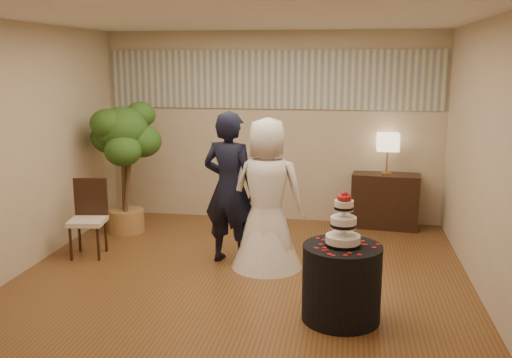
% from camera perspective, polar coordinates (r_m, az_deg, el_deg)
% --- Properties ---
extents(floor, '(5.00, 5.00, 0.00)m').
position_cam_1_polar(floor, '(6.42, -1.48, -9.91)').
color(floor, brown).
rests_on(floor, ground).
extents(ceiling, '(5.00, 5.00, 0.00)m').
position_cam_1_polar(ceiling, '(5.98, -1.63, 15.87)').
color(ceiling, white).
rests_on(ceiling, wall_back).
extents(wall_back, '(5.00, 0.06, 2.80)m').
position_cam_1_polar(wall_back, '(8.49, 1.64, 5.19)').
color(wall_back, '#C7B493').
rests_on(wall_back, ground).
extents(wall_front, '(5.00, 0.06, 2.80)m').
position_cam_1_polar(wall_front, '(3.68, -8.92, -3.71)').
color(wall_front, '#C7B493').
rests_on(wall_front, ground).
extents(wall_left, '(0.06, 5.00, 2.80)m').
position_cam_1_polar(wall_left, '(6.96, -22.23, 2.87)').
color(wall_left, '#C7B493').
rests_on(wall_left, ground).
extents(wall_right, '(0.06, 5.00, 2.80)m').
position_cam_1_polar(wall_right, '(6.10, 22.21, 1.72)').
color(wall_right, '#C7B493').
rests_on(wall_right, ground).
extents(mural_border, '(4.90, 0.02, 0.85)m').
position_cam_1_polar(mural_border, '(8.42, 1.65, 9.91)').
color(mural_border, '#ADAF9F').
rests_on(mural_border, wall_back).
extents(groom, '(0.75, 0.58, 1.81)m').
position_cam_1_polar(groom, '(6.68, -2.66, -0.92)').
color(groom, black).
rests_on(groom, floor).
extents(bride, '(0.90, 0.87, 1.75)m').
position_cam_1_polar(bride, '(6.53, 1.11, -1.48)').
color(bride, white).
rests_on(bride, floor).
extents(cake_table, '(0.74, 0.74, 0.72)m').
position_cam_1_polar(cake_table, '(5.41, 8.55, -10.21)').
color(cake_table, black).
rests_on(cake_table, floor).
extents(wedding_cake, '(0.32, 0.32, 0.51)m').
position_cam_1_polar(wedding_cake, '(5.21, 8.75, -3.95)').
color(wedding_cake, white).
rests_on(wedding_cake, cake_table).
extents(console, '(0.98, 0.51, 0.79)m').
position_cam_1_polar(console, '(8.41, 12.79, -2.13)').
color(console, black).
rests_on(console, floor).
extents(table_lamp, '(0.30, 0.30, 0.58)m').
position_cam_1_polar(table_lamp, '(8.28, 13.00, 2.46)').
color(table_lamp, beige).
rests_on(table_lamp, console).
extents(ficus_tree, '(1.05, 1.05, 1.86)m').
position_cam_1_polar(ficus_tree, '(8.09, -13.07, 1.18)').
color(ficus_tree, '#2D591C').
rests_on(ficus_tree, floor).
extents(side_chair, '(0.49, 0.51, 0.94)m').
position_cam_1_polar(side_chair, '(7.28, -16.51, -3.86)').
color(side_chair, black).
rests_on(side_chair, floor).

